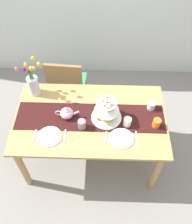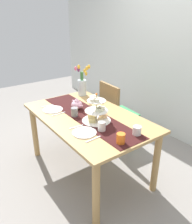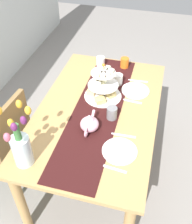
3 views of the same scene
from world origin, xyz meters
The scene contains 17 objects.
ground_plane centered at (0.00, 0.00, 0.00)m, with size 8.00×8.00×0.00m, color gray.
dining_table centered at (0.00, 0.00, 0.63)m, with size 1.51×0.90×0.74m.
chair_left centered at (-0.32, 0.68, 0.50)m, with size 0.45×0.45×0.91m.
table_runner centered at (0.00, 0.00, 0.74)m, with size 1.47×0.35×0.00m, color black.
tiered_cake_stand centered at (0.16, 0.00, 0.84)m, with size 0.30×0.30×0.30m.
teapot centered at (-0.23, 0.00, 0.80)m, with size 0.24×0.13×0.14m.
tulip_vase centered at (-0.60, 0.31, 0.89)m, with size 0.25×0.21×0.43m.
cream_jug centered at (0.61, 0.13, 0.78)m, with size 0.08×0.08×0.09m, color white.
dinner_plate_left centered at (-0.37, -0.24, 0.74)m, with size 0.23×0.23×0.01m, color white.
fork_left centered at (-0.51, -0.24, 0.74)m, with size 0.02×0.15×0.01m, color silver.
knife_left centered at (-0.22, -0.24, 0.74)m, with size 0.01×0.17×0.01m, color silver.
dinner_plate_right centered at (0.30, -0.24, 0.74)m, with size 0.23×0.23×0.01m, color white.
fork_right centered at (0.16, -0.24, 0.74)m, with size 0.02×0.15×0.01m, color silver.
knife_right centered at (0.45, -0.24, 0.74)m, with size 0.01×0.17×0.01m, color silver.
mug_grey centered at (-0.07, -0.12, 0.79)m, with size 0.08×0.08×0.10m, color slate.
mug_white_text centered at (0.36, -0.08, 0.78)m, with size 0.08×0.08×0.10m, color white.
mug_orange centered at (0.64, -0.09, 0.78)m, with size 0.08×0.08×0.10m, color orange.
Camera 3 is at (-1.49, -0.38, 2.08)m, focal length 42.87 mm.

